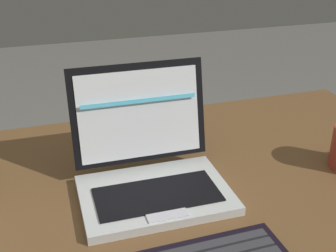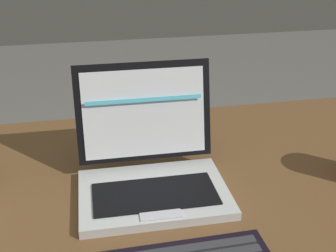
# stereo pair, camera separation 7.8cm
# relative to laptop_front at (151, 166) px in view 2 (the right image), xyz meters

# --- Properties ---
(desk) EXTENTS (1.44, 0.72, 0.71)m
(desk) POSITION_rel_laptop_front_xyz_m (-0.06, -0.00, -0.13)
(desk) COLOR brown
(desk) RESTS_ON ground
(laptop_front) EXTENTS (0.28, 0.24, 0.22)m
(laptop_front) POSITION_rel_laptop_front_xyz_m (0.00, 0.00, 0.00)
(laptop_front) COLOR silver
(laptop_front) RESTS_ON desk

